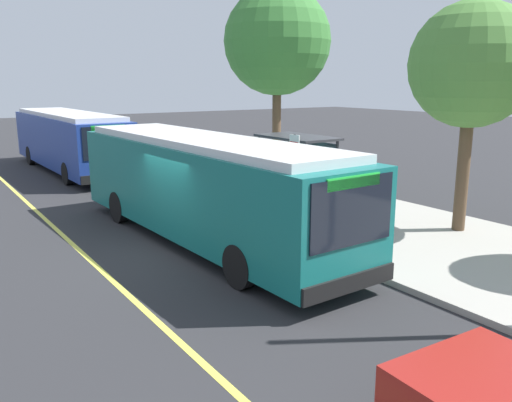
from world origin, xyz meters
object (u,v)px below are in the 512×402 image
waiting_bench (297,192)px  route_sign_post (294,168)px  transit_bus_main (204,185)px  pedestrian_commuter (316,202)px  transit_bus_second (69,139)px

waiting_bench → route_sign_post: (2.24, -1.88, 1.32)m
transit_bus_main → pedestrian_commuter: transit_bus_main is taller
route_sign_post → transit_bus_main: bearing=-106.0°
transit_bus_second → route_sign_post: size_ratio=4.18×
route_sign_post → pedestrian_commuter: 1.27m
route_sign_post → transit_bus_second: bearing=-170.6°
transit_bus_main → transit_bus_second: size_ratio=0.98×
transit_bus_main → route_sign_post: (0.75, 2.59, 0.34)m
transit_bus_second → waiting_bench: 13.56m
transit_bus_second → pedestrian_commuter: transit_bus_second is taller
waiting_bench → route_sign_post: 3.21m
transit_bus_second → waiting_bench: size_ratio=7.31×
pedestrian_commuter → route_sign_post: bearing=-178.0°
waiting_bench → pedestrian_commuter: size_ratio=0.95×
waiting_bench → route_sign_post: size_ratio=0.57×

